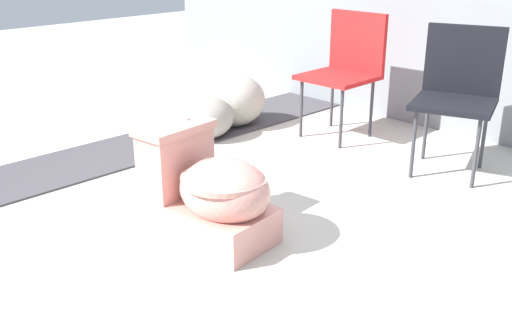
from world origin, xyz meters
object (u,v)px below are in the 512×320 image
(toilet, at_px, (209,193))
(folding_chair_left, at_px, (347,61))
(folding_chair_middle, at_px, (459,84))
(boulder_far, at_px, (208,118))
(boulder_near, at_px, (233,100))

(toilet, bearing_deg, folding_chair_left, 101.15)
(folding_chair_middle, bearing_deg, folding_chair_left, -113.46)
(folding_chair_left, relative_size, boulder_far, 2.03)
(toilet, xyz_separation_m, boulder_far, (-1.13, 0.93, -0.08))
(folding_chair_middle, height_order, boulder_far, folding_chair_middle)
(toilet, height_order, folding_chair_left, folding_chair_left)
(folding_chair_middle, height_order, boulder_near, folding_chair_middle)
(boulder_near, bearing_deg, toilet, -45.57)
(toilet, height_order, boulder_far, toilet)
(boulder_near, height_order, boulder_far, boulder_near)
(toilet, xyz_separation_m, folding_chair_left, (-0.52, 1.67, 0.29))
(folding_chair_middle, relative_size, boulder_far, 2.03)
(boulder_near, bearing_deg, folding_chair_middle, 13.72)
(folding_chair_middle, xyz_separation_m, boulder_near, (-1.53, -0.37, -0.32))
(toilet, distance_m, folding_chair_middle, 1.67)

